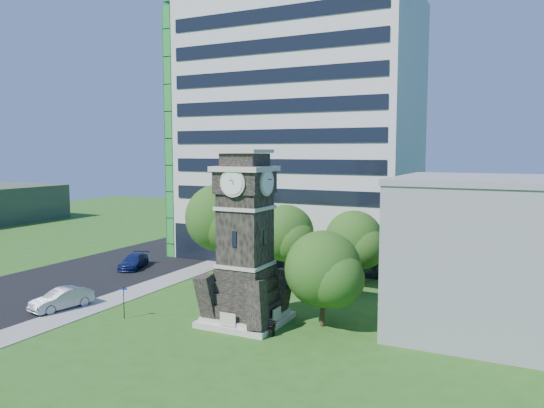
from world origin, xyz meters
The scene contains 15 objects.
ground centered at (0.00, 0.00, 0.00)m, with size 160.00×160.00×0.00m, color #275A19.
sidewalk centered at (-9.50, 5.00, 0.03)m, with size 3.00×70.00×0.06m, color gray.
street centered at (-18.00, 5.00, 0.01)m, with size 14.00×80.00×0.02m, color black.
clock_tower centered at (3.00, 2.00, 5.28)m, with size 5.40×5.40×12.22m.
office_tall centered at (-3.20, 25.84, 14.22)m, with size 26.20×15.11×28.60m.
office_low centered at (19.97, 8.00, 5.21)m, with size 15.20×12.20×10.40m.
car_street_mid centered at (-11.22, -1.52, 0.79)m, with size 1.66×4.77×1.57m, color #9B9DA2.
car_street_north centered at (-15.89, 12.04, 0.71)m, with size 1.99×4.89×1.42m, color navy.
car_east_lot centered at (16.32, 4.20, 0.68)m, with size 2.25×4.89×1.36m, color #4D4D52.
park_bench centered at (5.10, 0.38, 0.51)m, with size 1.88×0.50×0.97m.
street_sign centered at (-5.32, -1.20, 1.46)m, with size 0.56×0.06×2.34m.
tree_nw centered at (-7.19, 14.95, 5.22)m, with size 7.44×6.77×8.82m.
tree_nc centered at (0.50, 14.30, 4.32)m, with size 5.81×5.28×7.14m.
tree_ne centered at (6.88, 14.95, 4.11)m, with size 5.68×5.16×6.86m.
tree_east centered at (8.26, 3.63, 3.88)m, with size 5.83×5.30×6.69m.
Camera 1 is at (20.90, -29.97, 12.14)m, focal length 35.00 mm.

